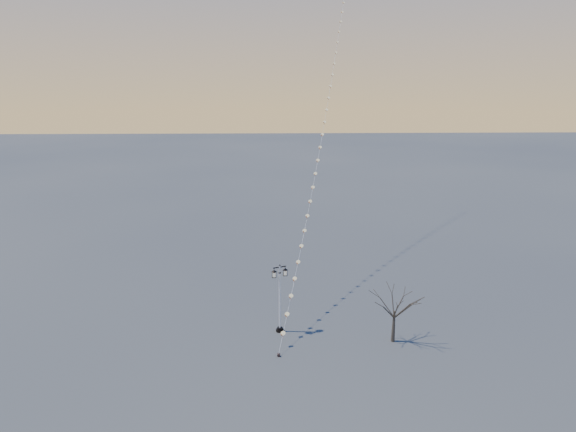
{
  "coord_description": "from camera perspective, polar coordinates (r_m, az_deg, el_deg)",
  "views": [
    {
      "loc": [
        -0.54,
        -30.88,
        17.16
      ],
      "look_at": [
        0.65,
        4.81,
        7.8
      ],
      "focal_mm": 31.67,
      "sensor_mm": 36.0,
      "label": 1
    }
  ],
  "objects": [
    {
      "name": "bare_tree",
      "position": [
        35.35,
        11.91,
        -9.51
      ],
      "size": [
        2.48,
        2.48,
        4.12
      ],
      "rotation": [
        0.0,
        0.0,
        -0.05
      ],
      "color": "#322C23",
      "rests_on": "ground"
    },
    {
      "name": "ground",
      "position": [
        35.33,
        -0.82,
        -14.37
      ],
      "size": [
        300.0,
        300.0,
        0.0
      ],
      "primitive_type": "plane",
      "color": "#434544",
      "rests_on": "ground"
    },
    {
      "name": "kite_train",
      "position": [
        48.85,
        4.05,
        12.19
      ],
      "size": [
        9.82,
        38.67,
        30.3
      ],
      "rotation": [
        0.0,
        0.0,
        0.4
      ],
      "color": "black",
      "rests_on": "ground"
    },
    {
      "name": "street_lamp",
      "position": [
        35.95,
        -0.93,
        -8.85
      ],
      "size": [
        1.22,
        0.77,
        5.06
      ],
      "rotation": [
        0.0,
        0.0,
        0.41
      ],
      "color": "black",
      "rests_on": "ground"
    }
  ]
}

